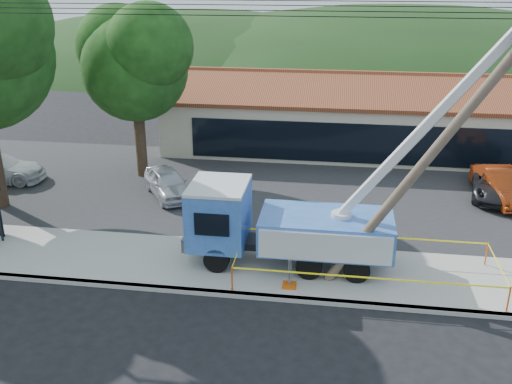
{
  "coord_description": "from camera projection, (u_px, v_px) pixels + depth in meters",
  "views": [
    {
      "loc": [
        3.07,
        -14.2,
        10.38
      ],
      "look_at": [
        0.23,
        5.0,
        2.68
      ],
      "focal_mm": 40.0,
      "sensor_mm": 36.0,
      "label": 1
    }
  ],
  "objects": [
    {
      "name": "tree_lot",
      "position": [
        134.0,
        58.0,
        27.92
      ],
      "size": [
        6.3,
        5.6,
        8.94
      ],
      "color": "#332316",
      "rests_on": "ground"
    },
    {
      "name": "curb",
      "position": [
        237.0,
        295.0,
        19.21
      ],
      "size": [
        60.0,
        0.25,
        0.15
      ],
      "primitive_type": "cube",
      "color": "#AFADA4",
      "rests_on": "ground"
    },
    {
      "name": "hill_center",
      "position": [
        401.0,
        62.0,
        66.52
      ],
      "size": [
        89.6,
        64.0,
        32.0
      ],
      "primitive_type": "ellipsoid",
      "color": "black",
      "rests_on": "ground"
    },
    {
      "name": "caution_tape",
      "position": [
        365.0,
        260.0,
        19.93
      ],
      "size": [
        8.94,
        3.16,
        0.91
      ],
      "color": "#E3540C",
      "rests_on": "ground"
    },
    {
      "name": "hill_west",
      "position": [
        193.0,
        57.0,
        69.92
      ],
      "size": [
        78.4,
        56.0,
        28.0
      ],
      "primitive_type": "ellipsoid",
      "color": "black",
      "rests_on": "ground"
    },
    {
      "name": "sidewalk",
      "position": [
        246.0,
        267.0,
        20.96
      ],
      "size": [
        60.0,
        4.0,
        0.15
      ],
      "primitive_type": "cube",
      "color": "#AFADA4",
      "rests_on": "ground"
    },
    {
      "name": "car_dark",
      "position": [
        494.0,
        198.0,
        27.42
      ],
      "size": [
        2.98,
        5.08,
        1.33
      ],
      "primitive_type": "imported",
      "rotation": [
        0.0,
        0.0,
        -0.17
      ],
      "color": "black",
      "rests_on": "ground"
    },
    {
      "name": "ground",
      "position": [
        225.0,
        333.0,
        17.31
      ],
      "size": [
        120.0,
        120.0,
        0.0
      ],
      "primitive_type": "plane",
      "color": "black",
      "rests_on": "ground"
    },
    {
      "name": "parking_lot",
      "position": [
        272.0,
        190.0,
        28.32
      ],
      "size": [
        60.0,
        12.0,
        0.1
      ],
      "primitive_type": "cube",
      "color": "#28282B",
      "rests_on": "ground"
    },
    {
      "name": "car_silver",
      "position": [
        169.0,
        198.0,
        27.46
      ],
      "size": [
        3.45,
        4.09,
        1.32
      ],
      "primitive_type": "imported",
      "rotation": [
        0.0,
        0.0,
        0.59
      ],
      "color": "silver",
      "rests_on": "ground"
    },
    {
      "name": "car_red",
      "position": [
        500.0,
        202.0,
        27.0
      ],
      "size": [
        2.28,
        4.62,
        1.46
      ],
      "primitive_type": "imported",
      "rotation": [
        0.0,
        0.0,
        0.17
      ],
      "color": "maroon",
      "rests_on": "ground"
    },
    {
      "name": "leaning_pole",
      "position": [
        440.0,
        144.0,
        17.72
      ],
      "size": [
        6.17,
        1.84,
        9.45
      ],
      "color": "brown",
      "rests_on": "ground"
    },
    {
      "name": "utility_truck",
      "position": [
        285.0,
        222.0,
        20.63
      ],
      "size": [
        11.45,
        3.97,
        9.53
      ],
      "color": "black",
      "rests_on": "ground"
    },
    {
      "name": "strip_mall",
      "position": [
        354.0,
        117.0,
        34.44
      ],
      "size": [
        22.5,
        8.53,
        4.67
      ],
      "color": "beige",
      "rests_on": "ground"
    }
  ]
}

